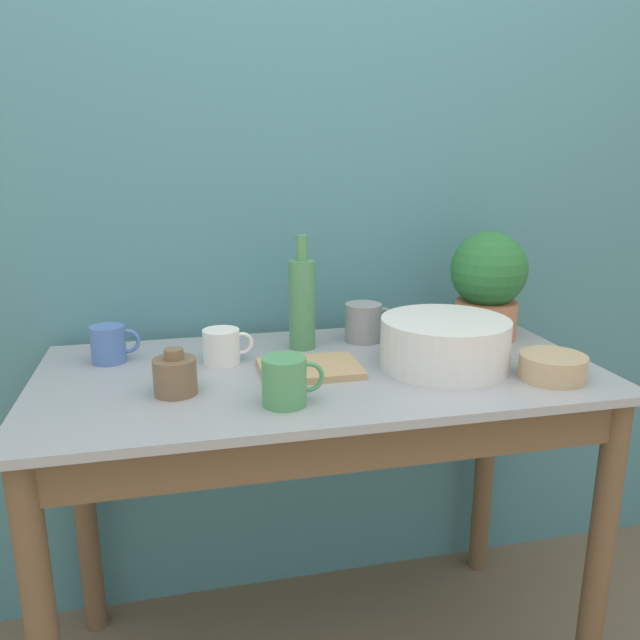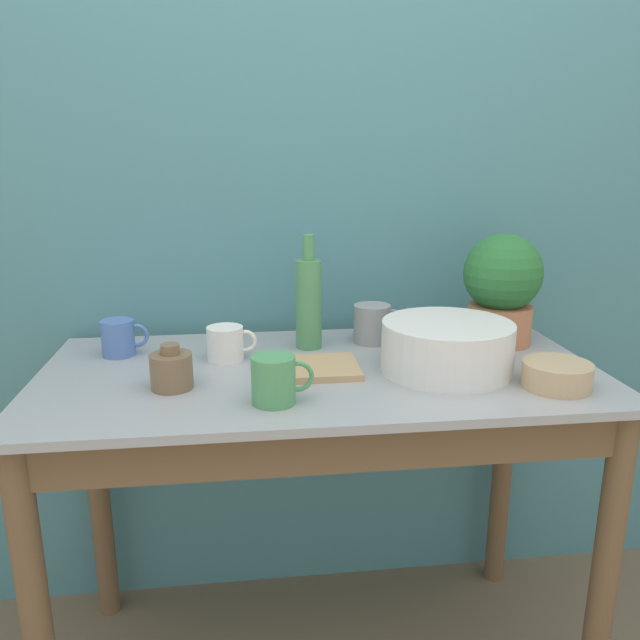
% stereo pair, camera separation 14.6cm
% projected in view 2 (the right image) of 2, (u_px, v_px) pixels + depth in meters
% --- Properties ---
extents(wall_back, '(6.00, 0.05, 2.40)m').
position_uv_depth(wall_back, '(303.00, 209.00, 1.78)').
color(wall_back, teal).
rests_on(wall_back, ground_plane).
extents(counter_table, '(1.33, 0.67, 0.85)m').
position_uv_depth(counter_table, '(321.00, 439.00, 1.51)').
color(counter_table, brown).
rests_on(counter_table, ground_plane).
extents(potted_plant, '(0.21, 0.21, 0.30)m').
position_uv_depth(potted_plant, '(502.00, 286.00, 1.66)').
color(potted_plant, '#B7704C').
rests_on(potted_plant, counter_table).
extents(bowl_wash_large, '(0.31, 0.31, 0.12)m').
position_uv_depth(bowl_wash_large, '(447.00, 347.00, 1.46)').
color(bowl_wash_large, silver).
rests_on(bowl_wash_large, counter_table).
extents(bottle_tall, '(0.07, 0.07, 0.30)m').
position_uv_depth(bottle_tall, '(309.00, 301.00, 1.62)').
color(bottle_tall, '#4C8C59').
rests_on(bottle_tall, counter_table).
extents(bottle_short, '(0.09, 0.09, 0.10)m').
position_uv_depth(bottle_short, '(171.00, 370.00, 1.36)').
color(bottle_short, brown).
rests_on(bottle_short, counter_table).
extents(mug_green, '(0.13, 0.09, 0.10)m').
position_uv_depth(mug_green, '(275.00, 380.00, 1.28)').
color(mug_green, '#4C935B').
rests_on(mug_green, counter_table).
extents(mug_grey, '(0.14, 0.10, 0.10)m').
position_uv_depth(mug_grey, '(373.00, 324.00, 1.69)').
color(mug_grey, gray).
rests_on(mug_grey, counter_table).
extents(mug_blue, '(0.12, 0.08, 0.09)m').
position_uv_depth(mug_blue, '(119.00, 338.00, 1.58)').
color(mug_blue, '#4C70B7').
rests_on(mug_blue, counter_table).
extents(mug_white, '(0.12, 0.09, 0.08)m').
position_uv_depth(mug_white, '(226.00, 343.00, 1.55)').
color(mug_white, white).
rests_on(mug_white, counter_table).
extents(bowl_small_tan, '(0.15, 0.15, 0.06)m').
position_uv_depth(bowl_small_tan, '(557.00, 375.00, 1.37)').
color(bowl_small_tan, tan).
rests_on(bowl_small_tan, counter_table).
extents(tray_board, '(0.23, 0.17, 0.02)m').
position_uv_depth(tray_board, '(309.00, 368.00, 1.47)').
color(tray_board, tan).
rests_on(tray_board, counter_table).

